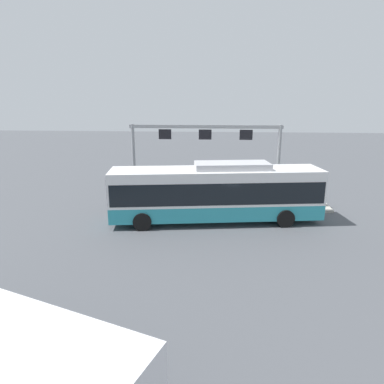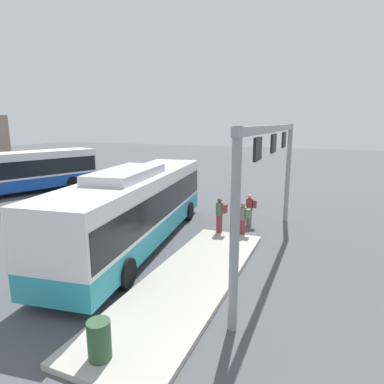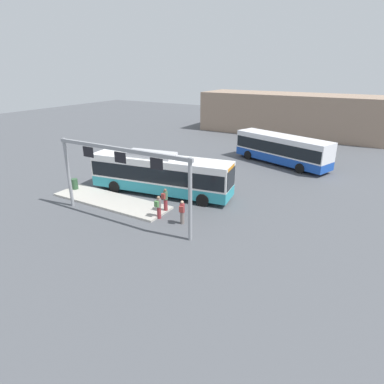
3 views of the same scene
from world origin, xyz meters
The scene contains 9 objects.
ground_plane centered at (0.00, 0.00, 0.00)m, with size 120.00×120.00×0.00m, color #4C4F54.
platform_curb centered at (-2.38, -3.49, 0.08)m, with size 10.00×2.80×0.16m, color #B2ADA3.
bus_main centered at (-0.01, 0.00, 1.81)m, with size 12.13×4.22×3.46m.
bus_background_left centered at (6.09, 13.75, 1.78)m, with size 10.96×6.02×3.10m.
person_boarding centered at (4.51, -3.90, 0.89)m, with size 0.46×0.59×1.67m.
person_waiting_near centered at (2.67, -4.02, 0.89)m, with size 0.34×0.52×1.67m.
person_waiting_mid centered at (2.49, -2.95, 1.05)m, with size 0.35×0.53×1.67m.
platform_sign_gantry centered at (0.88, -5.51, 3.83)m, with size 10.84×0.24×5.20m.
trash_bin centered at (-6.72, -3.18, 0.61)m, with size 0.52×0.52×0.90m, color #2D5133.
Camera 2 is at (-11.85, -7.53, 5.28)m, focal length 30.98 mm.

